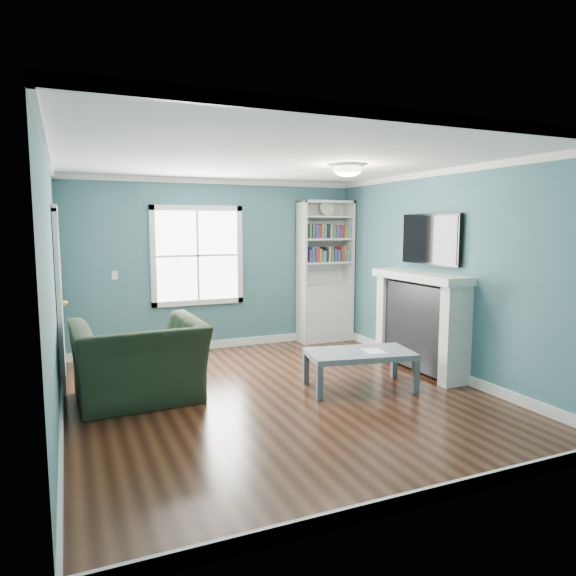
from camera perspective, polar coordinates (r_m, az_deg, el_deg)
name	(u,v)px	position (r m, az deg, el deg)	size (l,w,h in m)	color
floor	(279,396)	(5.88, -1.00, -11.90)	(5.00, 5.00, 0.00)	black
room_walls	(279,255)	(5.58, -1.03, 3.66)	(5.00, 5.00, 5.00)	#356D73
trim	(279,287)	(5.61, -1.03, 0.14)	(4.50, 5.00, 2.60)	white
window	(198,256)	(7.86, -10.01, 3.57)	(1.40, 0.06, 1.50)	white
bookshelf	(325,285)	(8.46, 4.13, 0.31)	(0.90, 0.35, 2.31)	silver
fireplace	(420,323)	(6.92, 14.50, -3.81)	(0.44, 1.58, 1.30)	black
tv	(431,239)	(6.88, 15.58, 5.24)	(0.06, 1.10, 0.65)	black
door	(59,296)	(6.60, -24.11, -0.86)	(0.12, 0.98, 2.17)	silver
ceiling_fixture	(348,169)	(6.09, 6.64, 13.02)	(0.38, 0.38, 0.15)	white
light_switch	(115,275)	(7.69, -18.70, 1.36)	(0.08, 0.01, 0.12)	white
recliner	(138,348)	(5.83, -16.30, -6.38)	(1.34, 0.87, 1.17)	black
coffee_table	(360,356)	(6.12, 7.97, -7.48)	(1.31, 0.88, 0.44)	#4A5459
paper_sheet	(374,351)	(6.13, 9.53, -6.90)	(0.22, 0.28, 0.00)	white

